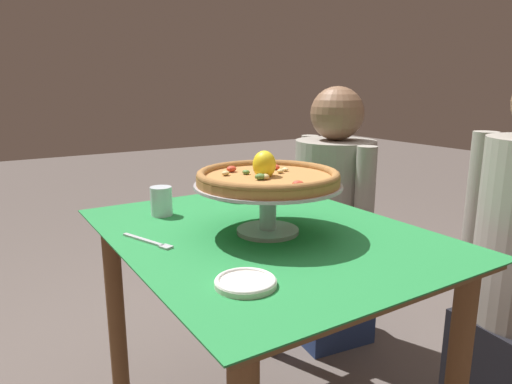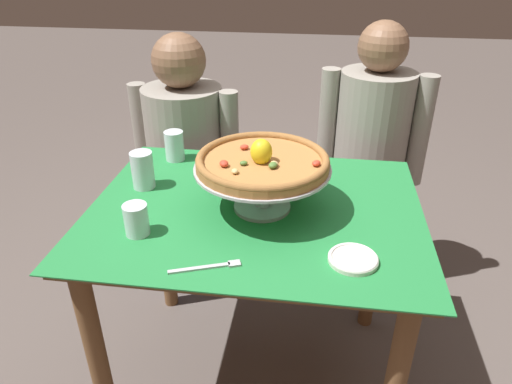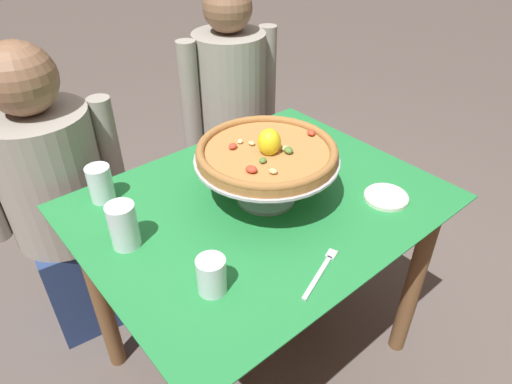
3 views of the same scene
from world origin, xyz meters
The scene contains 11 objects.
ground_plane centered at (0.00, 0.00, 0.00)m, with size 14.00×14.00×0.00m, color #5B514C.
dining_table centered at (0.00, 0.00, 0.62)m, with size 1.04×0.82×0.75m.
pizza_stand centered at (0.02, 0.00, 0.85)m, with size 0.41×0.41×0.14m.
pizza centered at (0.02, 0.00, 0.91)m, with size 0.40×0.40×0.09m.
water_glass_front_left centered at (-0.31, -0.19, 0.79)m, with size 0.07×0.07×0.09m.
water_glass_side_left centered at (-0.39, 0.08, 0.80)m, with size 0.08×0.08×0.13m.
water_glass_back_left centered at (-0.35, 0.31, 0.80)m, with size 0.07×0.07×0.11m.
side_plate centered at (0.29, -0.24, 0.76)m, with size 0.13×0.13×0.02m.
dinner_fork centered at (-0.07, -0.32, 0.75)m, with size 0.18×0.08×0.01m.
diner_left centered at (-0.41, 0.64, 0.56)m, with size 0.50×0.39×1.16m.
diner_right centered at (0.41, 0.68, 0.57)m, with size 0.46×0.35×1.21m.
Camera 3 is at (-0.71, -0.81, 1.55)m, focal length 31.50 mm.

